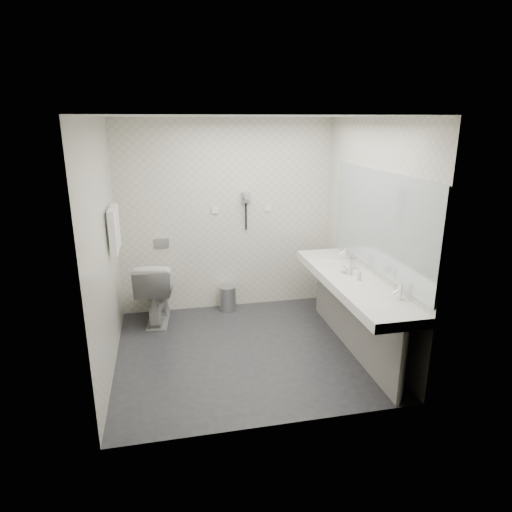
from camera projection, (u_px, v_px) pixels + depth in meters
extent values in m
plane|color=#28282D|center=(246.00, 350.00, 4.97)|extent=(2.80, 2.80, 0.00)
plane|color=silver|center=(244.00, 116.00, 4.23)|extent=(2.80, 2.80, 0.00)
plane|color=silver|center=(227.00, 217.00, 5.82)|extent=(2.80, 0.00, 2.80)
plane|color=silver|center=(276.00, 287.00, 3.39)|extent=(2.80, 0.00, 2.80)
plane|color=silver|center=(103.00, 250.00, 4.32)|extent=(0.00, 2.60, 2.60)
plane|color=silver|center=(370.00, 236.00, 4.88)|extent=(0.00, 2.60, 2.60)
cube|color=white|center=(352.00, 282.00, 4.77)|extent=(0.55, 2.20, 0.10)
cube|color=gray|center=(351.00, 318.00, 4.90)|extent=(0.03, 2.15, 0.75)
cylinder|color=silver|center=(402.00, 367.00, 3.93)|extent=(0.06, 0.06, 0.75)
cylinder|color=silver|center=(321.00, 285.00, 5.88)|extent=(0.06, 0.06, 0.75)
cube|color=#B2BCC6|center=(379.00, 222.00, 4.63)|extent=(0.02, 2.20, 1.05)
ellipsoid|color=white|center=(380.00, 302.00, 4.15)|extent=(0.40, 0.31, 0.05)
ellipsoid|color=white|center=(330.00, 261.00, 5.37)|extent=(0.40, 0.31, 0.05)
cylinder|color=silver|center=(400.00, 292.00, 4.16)|extent=(0.04, 0.04, 0.15)
cylinder|color=silver|center=(345.00, 253.00, 5.38)|extent=(0.04, 0.04, 0.15)
imported|color=white|center=(350.00, 270.00, 4.84)|extent=(0.07, 0.07, 0.11)
imported|color=white|center=(344.00, 269.00, 4.89)|extent=(0.09, 0.09, 0.09)
imported|color=white|center=(359.00, 275.00, 4.67)|extent=(0.05, 0.05, 0.11)
cylinder|color=silver|center=(353.00, 263.00, 5.04)|extent=(0.08, 0.08, 0.12)
imported|color=white|center=(156.00, 291.00, 5.60)|extent=(0.54, 0.84, 0.81)
cube|color=#B2B5BA|center=(162.00, 243.00, 5.72)|extent=(0.18, 0.02, 0.12)
cylinder|color=#B2B5BA|center=(228.00, 299.00, 5.99)|extent=(0.29, 0.29, 0.32)
cylinder|color=#B2B5BA|center=(227.00, 287.00, 5.94)|extent=(0.23, 0.23, 0.02)
cylinder|color=silver|center=(111.00, 209.00, 4.76)|extent=(0.02, 0.62, 0.02)
cube|color=white|center=(113.00, 232.00, 4.69)|extent=(0.07, 0.24, 0.48)
cube|color=white|center=(115.00, 226.00, 4.96)|extent=(0.07, 0.24, 0.48)
cube|color=gray|center=(246.00, 198.00, 5.76)|extent=(0.10, 0.04, 0.14)
cylinder|color=gray|center=(247.00, 196.00, 5.69)|extent=(0.08, 0.14, 0.08)
cylinder|color=black|center=(246.00, 217.00, 5.82)|extent=(0.02, 0.02, 0.35)
cube|color=white|center=(215.00, 210.00, 5.75)|extent=(0.09, 0.02, 0.09)
cube|color=white|center=(268.00, 208.00, 5.89)|extent=(0.09, 0.02, 0.09)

